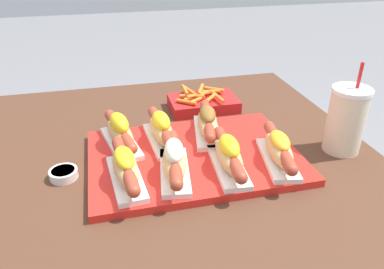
% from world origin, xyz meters
% --- Properties ---
extents(serving_tray, '(0.48, 0.34, 0.02)m').
position_xyz_m(serving_tray, '(0.05, 0.01, 0.74)').
color(serving_tray, red).
rests_on(serving_tray, patio_table).
extents(hot_dog_0, '(0.07, 0.22, 0.07)m').
position_xyz_m(hot_dog_0, '(-0.11, -0.06, 0.78)').
color(hot_dog_0, white).
rests_on(hot_dog_0, serving_tray).
extents(hot_dog_1, '(0.09, 0.21, 0.08)m').
position_xyz_m(hot_dog_1, '(-0.01, -0.06, 0.79)').
color(hot_dog_1, white).
rests_on(hot_dog_1, serving_tray).
extents(hot_dog_2, '(0.07, 0.22, 0.08)m').
position_xyz_m(hot_dog_2, '(0.11, -0.07, 0.79)').
color(hot_dog_2, white).
rests_on(hot_dog_2, serving_tray).
extents(hot_dog_3, '(0.09, 0.21, 0.07)m').
position_xyz_m(hot_dog_3, '(0.23, -0.07, 0.78)').
color(hot_dog_3, white).
rests_on(hot_dog_3, serving_tray).
extents(hot_dog_4, '(0.09, 0.21, 0.08)m').
position_xyz_m(hot_dog_4, '(-0.11, 0.09, 0.79)').
color(hot_dog_4, white).
rests_on(hot_dog_4, serving_tray).
extents(hot_dog_5, '(0.07, 0.22, 0.08)m').
position_xyz_m(hot_dog_5, '(-0.01, 0.08, 0.79)').
color(hot_dog_5, white).
rests_on(hot_dog_5, serving_tray).
extents(hot_dog_6, '(0.09, 0.21, 0.07)m').
position_xyz_m(hot_dog_6, '(0.11, 0.09, 0.79)').
color(hot_dog_6, white).
rests_on(hot_dog_6, serving_tray).
extents(sauce_bowl, '(0.06, 0.06, 0.02)m').
position_xyz_m(sauce_bowl, '(-0.24, 0.01, 0.74)').
color(sauce_bowl, silver).
rests_on(sauce_bowl, patio_table).
extents(drink_cup, '(0.09, 0.09, 0.22)m').
position_xyz_m(drink_cup, '(0.42, -0.03, 0.81)').
color(drink_cup, beige).
rests_on(drink_cup, patio_table).
extents(fries_basket, '(0.20, 0.15, 0.06)m').
position_xyz_m(fries_basket, '(0.15, 0.28, 0.75)').
color(fries_basket, red).
rests_on(fries_basket, patio_table).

